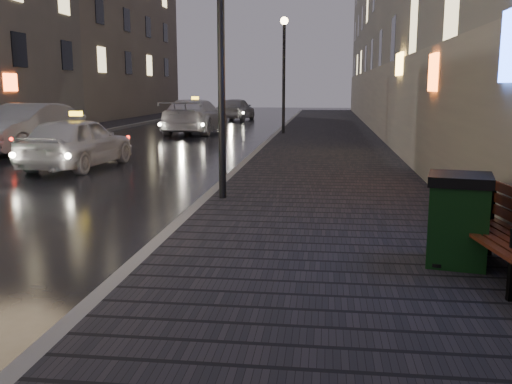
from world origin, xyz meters
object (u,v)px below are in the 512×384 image
at_px(lamp_near, 221,22).
at_px(lamp_far, 284,61).
at_px(car_left_mid, 27,128).
at_px(taxi_mid, 195,116).
at_px(trash_bin, 458,219).
at_px(bench, 507,234).
at_px(car_far, 236,109).
at_px(taxi_near, 77,142).

distance_m(lamp_near, lamp_far, 16.00).
distance_m(car_left_mid, taxi_mid, 9.78).
bearing_deg(trash_bin, bench, -26.39).
bearing_deg(car_far, trash_bin, 109.54).
distance_m(lamp_far, taxi_near, 12.71).
bearing_deg(lamp_far, lamp_near, -90.00).
xyz_separation_m(bench, car_far, (-8.34, 33.05, 0.14)).
bearing_deg(trash_bin, car_far, 115.60).
bearing_deg(car_left_mid, lamp_far, 47.66).
bearing_deg(car_far, bench, 110.16).
relative_size(bench, trash_bin, 1.79).
xyz_separation_m(car_left_mid, car_far, (4.39, 20.38, -0.07)).
relative_size(lamp_far, taxi_mid, 0.91).
height_order(lamp_near, bench, lamp_near).
distance_m(lamp_far, car_left_mid, 11.77).
bearing_deg(bench, lamp_far, 92.86).
height_order(taxi_near, car_left_mid, car_left_mid).
relative_size(lamp_near, car_left_mid, 1.02).
relative_size(lamp_near, taxi_mid, 0.91).
height_order(bench, taxi_near, taxi_near).
height_order(bench, car_left_mid, car_left_mid).
height_order(bench, taxi_mid, taxi_mid).
bearing_deg(lamp_near, trash_bin, -46.79).
bearing_deg(car_far, car_left_mid, 83.85).
bearing_deg(trash_bin, lamp_near, 145.27).
relative_size(trash_bin, taxi_near, 0.26).
xyz_separation_m(lamp_near, taxi_mid, (-4.52, 17.33, -2.65)).
bearing_deg(taxi_mid, car_left_mid, 67.35).
bearing_deg(lamp_near, lamp_far, 90.00).
bearing_deg(car_left_mid, taxi_mid, 71.60).
distance_m(bench, trash_bin, 0.60).
xyz_separation_m(bench, car_left_mid, (-12.73, 12.67, 0.21)).
relative_size(bench, taxi_near, 0.46).
xyz_separation_m(trash_bin, taxi_near, (-8.66, 8.51, 0.02)).
distance_m(taxi_mid, car_far, 11.52).
bearing_deg(bench, taxi_near, 127.25).
relative_size(lamp_far, bench, 2.64).
xyz_separation_m(taxi_near, car_far, (0.79, 24.17, 0.04)).
distance_m(lamp_near, car_far, 29.28).
bearing_deg(trash_bin, car_left_mid, 146.96).
height_order(lamp_far, bench, lamp_far).
xyz_separation_m(car_left_mid, taxi_mid, (4.13, 8.87, -0.01)).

